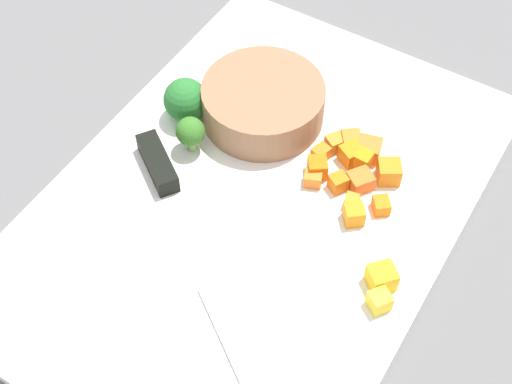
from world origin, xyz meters
name	(u,v)px	position (x,y,z in m)	size (l,w,h in m)	color
ground_plane	(256,208)	(0.00, 0.00, 0.00)	(4.00, 4.00, 0.00)	slate
cutting_board	(256,204)	(0.00, 0.00, 0.01)	(0.44, 0.31, 0.01)	white
prep_bowl	(263,103)	(-0.08, -0.04, 0.03)	(0.11, 0.11, 0.04)	#946848
chef_knife	(197,249)	(0.07, -0.01, 0.02)	(0.21, 0.29, 0.02)	silver
carrot_dice_0	(336,143)	(-0.08, 0.03, 0.02)	(0.01, 0.02, 0.01)	orange
carrot_dice_1	(363,160)	(-0.08, 0.06, 0.02)	(0.01, 0.01, 0.02)	orange
carrot_dice_2	(352,201)	(-0.04, 0.07, 0.02)	(0.01, 0.01, 0.01)	orange
carrot_dice_3	(360,181)	(-0.06, 0.06, 0.02)	(0.02, 0.02, 0.01)	orange
carrot_dice_4	(338,183)	(-0.04, 0.05, 0.02)	(0.01, 0.01, 0.01)	orange
carrot_dice_5	(351,154)	(-0.08, 0.05, 0.02)	(0.02, 0.02, 0.02)	orange
carrot_dice_6	(321,153)	(-0.07, 0.02, 0.02)	(0.01, 0.01, 0.01)	orange
carrot_dice_7	(351,141)	(-0.09, 0.04, 0.02)	(0.02, 0.02, 0.01)	orange
carrot_dice_8	(389,172)	(-0.07, 0.08, 0.02)	(0.02, 0.02, 0.02)	orange
carrot_dice_9	(381,205)	(-0.04, 0.09, 0.02)	(0.01, 0.01, 0.01)	orange
carrot_dice_10	(369,149)	(-0.09, 0.06, 0.02)	(0.02, 0.02, 0.02)	orange
carrot_dice_11	(313,179)	(-0.04, 0.03, 0.02)	(0.01, 0.01, 0.01)	orange
carrot_dice_12	(354,214)	(-0.02, 0.08, 0.02)	(0.02, 0.01, 0.02)	orange
carrot_dice_13	(317,167)	(-0.05, 0.03, 0.02)	(0.02, 0.02, 0.02)	orange
pepper_dice_0	(379,301)	(0.04, 0.13, 0.02)	(0.01, 0.01, 0.02)	yellow
pepper_dice_1	(382,277)	(0.02, 0.12, 0.02)	(0.02, 0.02, 0.02)	yellow
broccoli_floret_0	(186,100)	(-0.05, -0.10, 0.03)	(0.04, 0.04, 0.04)	#85BD6A
broccoli_floret_1	(190,132)	(-0.02, -0.07, 0.03)	(0.02, 0.02, 0.03)	#81AE62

